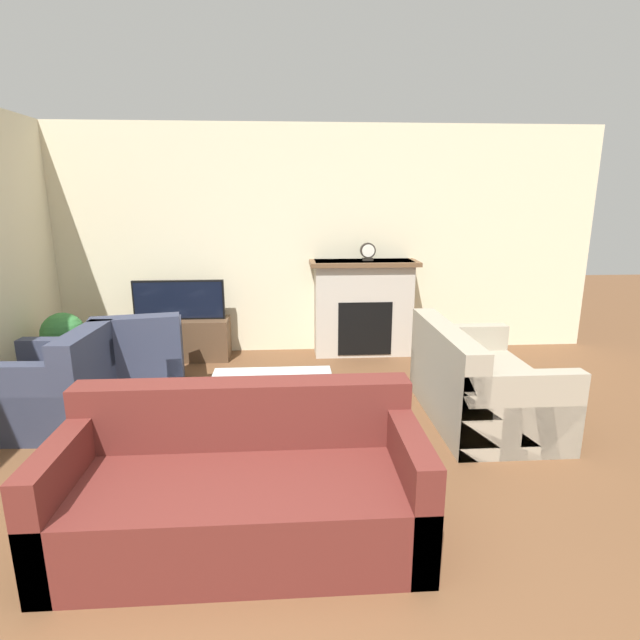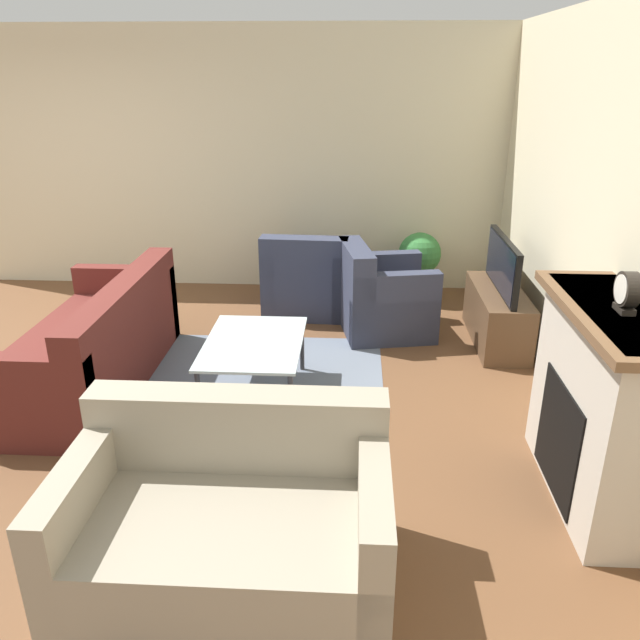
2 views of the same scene
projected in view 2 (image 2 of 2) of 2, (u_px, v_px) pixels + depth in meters
The scene contains 13 objects.
wall_back at pixel (595, 219), 4.11m from camera, with size 7.98×0.06×2.70m.
wall_left at pixel (295, 163), 6.56m from camera, with size 0.06×7.40×2.70m.
area_rug at pixel (257, 395), 4.66m from camera, with size 2.19×1.90×0.00m.
fireplace at pixel (601, 402), 3.37m from camera, with size 1.28×0.45×1.14m.
tv_stand at pixel (497, 316), 5.50m from camera, with size 1.11×0.40×0.48m.
tv at pixel (503, 265), 5.33m from camera, with size 1.04×0.06×0.46m.
couch_sectional at pixel (93, 349), 4.75m from camera, with size 1.98×0.88×0.82m.
couch_loveseat at pixel (230, 525), 2.91m from camera, with size 0.92×1.47×0.82m.
armchair_by_window at pixel (308, 282), 6.21m from camera, with size 0.86×0.86×0.82m.
armchair_accent at pixel (382, 300), 5.70m from camera, with size 0.92×0.91×0.82m.
coffee_table at pixel (254, 346), 4.51m from camera, with size 0.99×0.70×0.44m.
potted_plant at pixel (419, 258), 6.45m from camera, with size 0.44×0.44×0.71m.
mantel_clock at pixel (627, 291), 3.08m from camera, with size 0.18×0.07×0.21m.
Camera 2 is at (4.16, 2.85, 2.27)m, focal length 35.00 mm.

